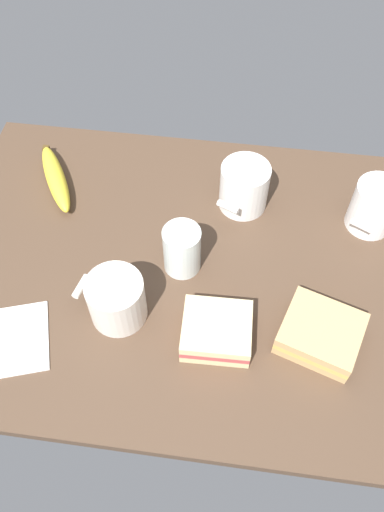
{
  "coord_description": "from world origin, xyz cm",
  "views": [
    {
      "loc": [
        6.71,
        -49.9,
        76.75
      ],
      "look_at": [
        0.0,
        0.0,
        5.0
      ],
      "focal_mm": 36.14,
      "sensor_mm": 36.0,
      "label": 1
    }
  ],
  "objects_px": {
    "coffee_mug_spare": "(375,206)",
    "sandwich_main": "(217,331)",
    "paper_napkin": "(9,341)",
    "coffee_mug_black": "(116,299)",
    "coffee_mug_milky": "(244,187)",
    "sandwich_side": "(321,333)",
    "banana": "(56,178)",
    "glass_of_milk": "(182,250)"
  },
  "relations": [
    {
      "from": "coffee_mug_spare",
      "to": "glass_of_milk",
      "type": "xyz_separation_m",
      "value": [
        -0.33,
        -0.13,
        -0.01
      ]
    },
    {
      "from": "coffee_mug_spare",
      "to": "glass_of_milk",
      "type": "distance_m",
      "value": 0.35
    },
    {
      "from": "glass_of_milk",
      "to": "banana",
      "type": "bearing_deg",
      "value": 150.55
    },
    {
      "from": "sandwich_side",
      "to": "banana",
      "type": "xyz_separation_m",
      "value": [
        -0.51,
        0.27,
        -0.0
      ]
    },
    {
      "from": "coffee_mug_spare",
      "to": "coffee_mug_milky",
      "type": "bearing_deg",
      "value": 175.88
    },
    {
      "from": "sandwich_main",
      "to": "sandwich_side",
      "type": "distance_m",
      "value": 0.16
    },
    {
      "from": "sandwich_main",
      "to": "coffee_mug_spare",
      "type": "bearing_deg",
      "value": 46.75
    },
    {
      "from": "banana",
      "to": "paper_napkin",
      "type": "distance_m",
      "value": 0.34
    },
    {
      "from": "coffee_mug_milky",
      "to": "coffee_mug_black",
      "type": "bearing_deg",
      "value": -124.6
    },
    {
      "from": "sandwich_main",
      "to": "banana",
      "type": "distance_m",
      "value": 0.45
    },
    {
      "from": "coffee_mug_spare",
      "to": "sandwich_main",
      "type": "xyz_separation_m",
      "value": [
        -0.25,
        -0.27,
        -0.03
      ]
    },
    {
      "from": "coffee_mug_black",
      "to": "sandwich_main",
      "type": "distance_m",
      "value": 0.17
    },
    {
      "from": "coffee_mug_black",
      "to": "sandwich_main",
      "type": "height_order",
      "value": "coffee_mug_black"
    },
    {
      "from": "coffee_mug_spare",
      "to": "sandwich_side",
      "type": "xyz_separation_m",
      "value": [
        -0.09,
        -0.25,
        -0.03
      ]
    },
    {
      "from": "coffee_mug_milky",
      "to": "sandwich_side",
      "type": "xyz_separation_m",
      "value": [
        0.14,
        -0.27,
        -0.03
      ]
    },
    {
      "from": "coffee_mug_black",
      "to": "glass_of_milk",
      "type": "bearing_deg",
      "value": 51.46
    },
    {
      "from": "coffee_mug_spare",
      "to": "paper_napkin",
      "type": "bearing_deg",
      "value": -151.03
    },
    {
      "from": "coffee_mug_black",
      "to": "paper_napkin",
      "type": "distance_m",
      "value": 0.18
    },
    {
      "from": "glass_of_milk",
      "to": "paper_napkin",
      "type": "height_order",
      "value": "glass_of_milk"
    },
    {
      "from": "coffee_mug_milky",
      "to": "paper_napkin",
      "type": "xyz_separation_m",
      "value": [
        -0.34,
        -0.34,
        -0.05
      ]
    },
    {
      "from": "sandwich_main",
      "to": "glass_of_milk",
      "type": "distance_m",
      "value": 0.15
    },
    {
      "from": "coffee_mug_milky",
      "to": "coffee_mug_spare",
      "type": "xyz_separation_m",
      "value": [
        0.23,
        -0.02,
        0.0
      ]
    },
    {
      "from": "coffee_mug_spare",
      "to": "paper_napkin",
      "type": "height_order",
      "value": "coffee_mug_spare"
    },
    {
      "from": "coffee_mug_milky",
      "to": "glass_of_milk",
      "type": "bearing_deg",
      "value": -121.44
    },
    {
      "from": "sandwich_side",
      "to": "banana",
      "type": "height_order",
      "value": "sandwich_side"
    },
    {
      "from": "sandwich_side",
      "to": "paper_napkin",
      "type": "height_order",
      "value": "sandwich_side"
    },
    {
      "from": "coffee_mug_black",
      "to": "glass_of_milk",
      "type": "height_order",
      "value": "glass_of_milk"
    },
    {
      "from": "coffee_mug_milky",
      "to": "banana",
      "type": "bearing_deg",
      "value": 179.77
    },
    {
      "from": "sandwich_main",
      "to": "coffee_mug_milky",
      "type": "bearing_deg",
      "value": 86.15
    },
    {
      "from": "coffee_mug_milky",
      "to": "sandwich_side",
      "type": "height_order",
      "value": "coffee_mug_milky"
    },
    {
      "from": "coffee_mug_milky",
      "to": "sandwich_main",
      "type": "relative_size",
      "value": 1.04
    },
    {
      "from": "coffee_mug_black",
      "to": "paper_napkin",
      "type": "relative_size",
      "value": 0.96
    },
    {
      "from": "paper_napkin",
      "to": "sandwich_main",
      "type": "bearing_deg",
      "value": 8.87
    },
    {
      "from": "coffee_mug_spare",
      "to": "sandwich_side",
      "type": "relative_size",
      "value": 0.74
    },
    {
      "from": "coffee_mug_milky",
      "to": "coffee_mug_spare",
      "type": "distance_m",
      "value": 0.23
    },
    {
      "from": "coffee_mug_black",
      "to": "banana",
      "type": "bearing_deg",
      "value": 124.5
    },
    {
      "from": "sandwich_main",
      "to": "banana",
      "type": "bearing_deg",
      "value": 140.14
    },
    {
      "from": "coffee_mug_black",
      "to": "banana",
      "type": "relative_size",
      "value": 0.66
    },
    {
      "from": "banana",
      "to": "coffee_mug_black",
      "type": "bearing_deg",
      "value": -55.5
    },
    {
      "from": "coffee_mug_black",
      "to": "coffee_mug_spare",
      "type": "xyz_separation_m",
      "value": [
        0.42,
        0.25,
        0.0
      ]
    },
    {
      "from": "paper_napkin",
      "to": "glass_of_milk",
      "type": "bearing_deg",
      "value": 36.38
    },
    {
      "from": "coffee_mug_milky",
      "to": "glass_of_milk",
      "type": "xyz_separation_m",
      "value": [
        -0.09,
        -0.15,
        -0.01
      ]
    }
  ]
}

